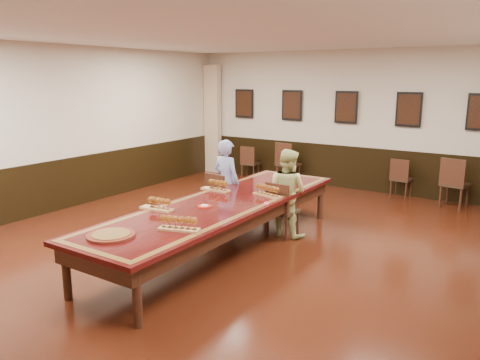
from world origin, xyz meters
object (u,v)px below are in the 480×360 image
Objects in this scene: spare_chair_d at (455,183)px; conference_table at (222,211)px; chair_man at (223,199)px; spare_chair_a at (250,162)px; person_woman at (287,193)px; chair_woman at (283,209)px; person_man at (227,182)px; spare_chair_b at (288,163)px; carved_platter at (111,235)px; spare_chair_c at (402,178)px.

conference_table is (-2.51, -4.54, 0.10)m from spare_chair_d.
conference_table is at bearing 132.43° from chair_man.
spare_chair_a is 0.59× the size of person_woman.
chair_woman is 4.59m from spare_chair_a.
chair_man is at bearing 90.00° from person_man.
spare_chair_a is 0.83× the size of spare_chair_b.
chair_man is 4.76m from spare_chair_d.
carved_platter is (0.53, -3.11, 0.01)m from person_man.
person_man is 3.15m from carved_platter.
person_man is at bearing 6.03° from person_woman.
person_woman is (1.19, 0.14, 0.25)m from chair_man.
person_woman is (0.01, 0.10, 0.26)m from chair_woman.
chair_woman is 0.64× the size of person_woman.
chair_woman reaches higher than spare_chair_c.
chair_man is 1.60× the size of carved_platter.
person_man reaches higher than spare_chair_b.
spare_chair_d is 0.71× the size of person_woman.
spare_chair_d is (2.04, 3.47, 0.05)m from chair_woman.
person_woman is at bearing 68.95° from spare_chair_d.
carved_platter is at bearing 82.58° from person_woman.
spare_chair_a reaches higher than carved_platter.
spare_chair_d is at bearing -174.71° from spare_chair_b.
person_woman reaches higher than chair_man.
spare_chair_d is at bearing 170.56° from spare_chair_a.
carved_platter is at bearing 106.70° from spare_chair_b.
spare_chair_a is at bearing -56.26° from person_man.
chair_man is 1.10× the size of spare_chair_c.
spare_chair_a is 0.98× the size of spare_chair_c.
spare_chair_c is at bearing -99.89° from person_woman.
chair_man reaches higher than carved_platter.
spare_chair_b is 1.00× the size of spare_chair_d.
chair_man is 1.12× the size of spare_chair_a.
spare_chair_a is 0.17× the size of conference_table.
spare_chair_c is (3.81, 0.16, 0.01)m from spare_chair_a.
chair_woman reaches higher than spare_chair_a.
spare_chair_b is 3.92m from person_woman.
person_man is 0.30× the size of conference_table.
spare_chair_a is 5.23m from conference_table.
spare_chair_b is at bearing -72.45° from person_man.
spare_chair_b reaches higher than spare_chair_d.
carved_platter is (0.54, -3.00, 0.30)m from chair_man.
person_woman is (1.18, 0.04, -0.04)m from person_man.
spare_chair_d is 1.72× the size of carved_platter.
spare_chair_d reaches higher than chair_man.
spare_chair_d is 0.67× the size of person_man.
conference_table is at bearing 129.49° from person_man.
chair_man reaches higher than chair_woman.
spare_chair_a is 6.99m from carved_platter.
person_woman reaches higher than chair_woman.
spare_chair_b reaches higher than chair_man.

